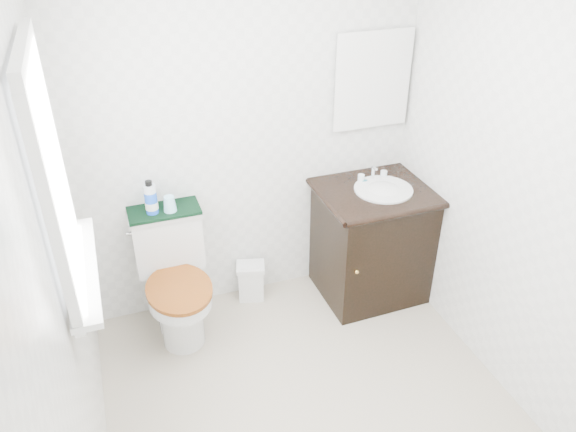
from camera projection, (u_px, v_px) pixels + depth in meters
floor at (317, 415)px, 3.10m from camera, size 2.40×2.40×0.00m
wall_back at (248, 133)px, 3.45m from camera, size 2.40×0.00×2.40m
wall_left at (61, 283)px, 2.16m from camera, size 0.00×2.40×2.40m
wall_right at (527, 192)px, 2.79m from camera, size 0.00×2.40×2.40m
window at (50, 173)px, 2.19m from camera, size 0.02×0.70×0.90m
mirror at (372, 80)px, 3.53m from camera, size 0.50×0.02×0.60m
toilet at (175, 283)px, 3.53m from camera, size 0.44×0.64×0.81m
vanity at (373, 239)px, 3.82m from camera, size 0.73×0.63×0.92m
trash_bin at (251, 281)px, 3.90m from camera, size 0.22×0.20×0.28m
towel at (164, 210)px, 3.39m from camera, size 0.43×0.22×0.02m
mouthwash_bottle at (151, 198)px, 3.30m from camera, size 0.07×0.07×0.21m
cup at (170, 204)px, 3.34m from camera, size 0.08×0.08×0.10m
soap_bar at (364, 181)px, 3.70m from camera, size 0.06×0.04×0.02m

